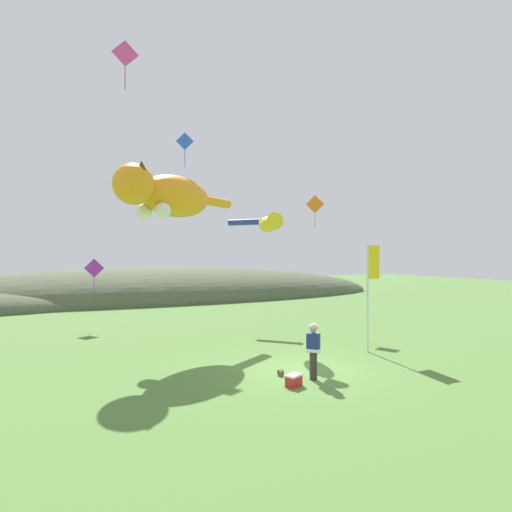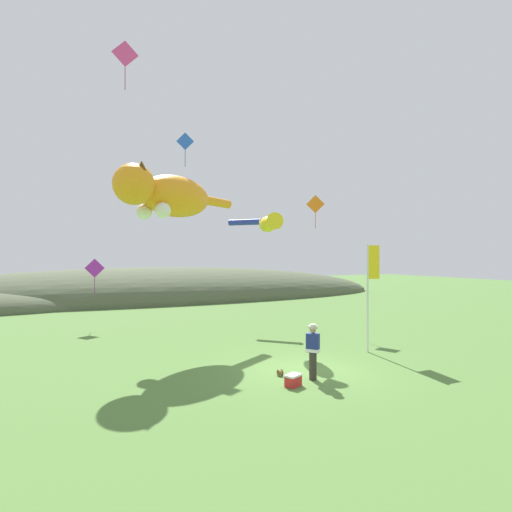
# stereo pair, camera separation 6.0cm
# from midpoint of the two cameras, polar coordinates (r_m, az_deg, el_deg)

# --- Properties ---
(ground_plane) EXTENTS (120.00, 120.00, 0.00)m
(ground_plane) POSITION_cam_midpoint_polar(r_m,az_deg,el_deg) (14.43, 6.78, -15.96)
(ground_plane) COLOR #517A38
(distant_hill_ridge) EXTENTS (55.17, 15.69, 5.94)m
(distant_hill_ridge) POSITION_cam_midpoint_polar(r_m,az_deg,el_deg) (39.01, -17.09, -5.95)
(distant_hill_ridge) COLOR #4C563D
(distant_hill_ridge) RESTS_ON ground
(festival_attendant) EXTENTS (0.47, 0.49, 1.77)m
(festival_attendant) POSITION_cam_midpoint_polar(r_m,az_deg,el_deg) (13.25, 8.06, -13.13)
(festival_attendant) COLOR #332D28
(festival_attendant) RESTS_ON ground
(kite_spool) EXTENTS (0.15, 0.21, 0.21)m
(kite_spool) POSITION_cam_midpoint_polar(r_m,az_deg,el_deg) (13.74, 3.39, -16.31)
(kite_spool) COLOR olive
(kite_spool) RESTS_ON ground
(picnic_cooler) EXTENTS (0.58, 0.50, 0.36)m
(picnic_cooler) POSITION_cam_midpoint_polar(r_m,az_deg,el_deg) (12.74, 5.28, -17.25)
(picnic_cooler) COLOR red
(picnic_cooler) RESTS_ON ground
(festival_banner_pole) EXTENTS (0.66, 0.08, 4.47)m
(festival_banner_pole) POSITION_cam_midpoint_polar(r_m,az_deg,el_deg) (17.27, 15.93, -3.47)
(festival_banner_pole) COLOR silver
(festival_banner_pole) RESTS_ON ground
(kite_giant_cat) EXTENTS (6.63, 4.75, 2.30)m
(kite_giant_cat) POSITION_cam_midpoint_polar(r_m,az_deg,el_deg) (19.14, -12.62, 8.47)
(kite_giant_cat) COLOR orange
(kite_fish_windsock) EXTENTS (1.55, 2.96, 0.88)m
(kite_fish_windsock) POSITION_cam_midpoint_polar(r_m,az_deg,el_deg) (19.05, 1.79, 4.67)
(kite_fish_windsock) COLOR yellow
(kite_tube_streamer) EXTENTS (1.75, 1.75, 0.44)m
(kite_tube_streamer) POSITION_cam_midpoint_polar(r_m,az_deg,el_deg) (24.27, -1.65, 4.86)
(kite_tube_streamer) COLOR #2633A5
(kite_diamond_violet) EXTENTS (1.06, 0.26, 1.98)m
(kite_diamond_violet) POSITION_cam_midpoint_polar(r_m,az_deg,el_deg) (24.37, -22.19, -1.66)
(kite_diamond_violet) COLOR purple
(kite_diamond_blue) EXTENTS (0.89, 0.34, 1.85)m
(kite_diamond_blue) POSITION_cam_midpoint_polar(r_m,az_deg,el_deg) (22.58, -10.21, 15.77)
(kite_diamond_blue) COLOR blue
(kite_diamond_pink) EXTENTS (1.02, 0.08, 1.92)m
(kite_diamond_pink) POSITION_cam_midpoint_polar(r_m,az_deg,el_deg) (18.01, -18.29, 25.71)
(kite_diamond_pink) COLOR #E53F8C
(kite_diamond_orange) EXTENTS (0.92, 0.60, 1.98)m
(kite_diamond_orange) POSITION_cam_midpoint_polar(r_m,az_deg,el_deg) (24.04, 8.36, 7.29)
(kite_diamond_orange) COLOR orange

